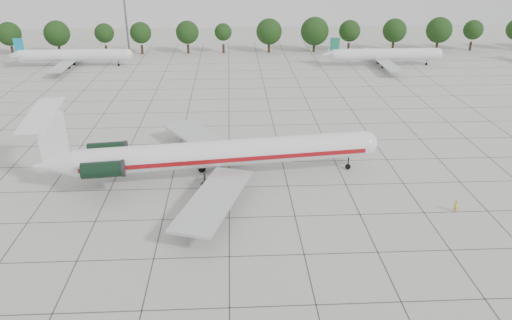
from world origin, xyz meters
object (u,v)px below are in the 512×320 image
(bg_airliner_b, at_px, (73,55))
(main_airliner, at_px, (207,154))
(ground_crew, at_px, (455,206))
(bg_airliner_d, at_px, (385,55))

(bg_airliner_b, bearing_deg, main_airliner, -61.26)
(main_airliner, relative_size, bg_airliner_b, 1.67)
(main_airliner, height_order, ground_crew, main_airliner)
(main_airliner, distance_m, ground_crew, 32.58)
(ground_crew, distance_m, bg_airliner_d, 76.24)
(bg_airliner_b, xyz_separation_m, bg_airliner_d, (80.72, -3.17, 0.00))
(main_airliner, bearing_deg, bg_airliner_b, 111.66)
(ground_crew, distance_m, bg_airliner_b, 103.77)
(bg_airliner_b, bearing_deg, ground_crew, -49.02)
(main_airliner, distance_m, bg_airliner_b, 77.56)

